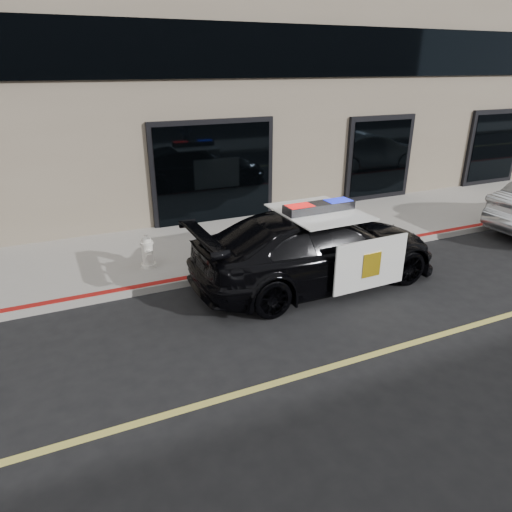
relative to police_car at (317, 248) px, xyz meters
name	(u,v)px	position (x,y,z in m)	size (l,w,h in m)	color
ground	(416,342)	(0.33, -2.62, -0.76)	(120.00, 120.00, 0.00)	black
sidewalk_n	(274,236)	(0.33, 2.63, -0.69)	(60.00, 3.50, 0.15)	gray
building_n	(202,0)	(0.33, 7.88, 5.24)	(60.00, 7.00, 12.00)	#756856
police_car	(317,248)	(0.00, 0.00, 0.00)	(2.51, 5.29, 1.70)	black
fire_hydrant	(147,252)	(-3.07, 1.83, -0.27)	(0.33, 0.46, 0.73)	silver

